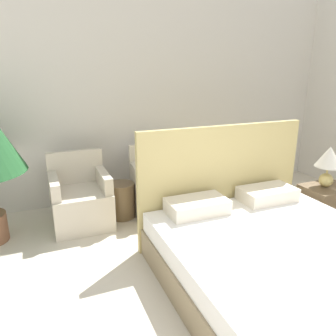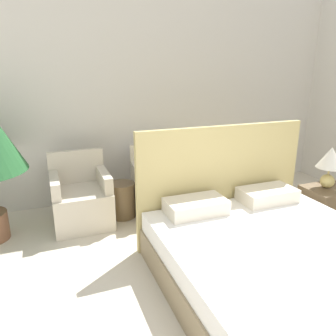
{
  "view_description": "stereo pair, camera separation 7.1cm",
  "coord_description": "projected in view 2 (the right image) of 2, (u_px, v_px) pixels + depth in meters",
  "views": [
    {
      "loc": [
        -1.56,
        -0.59,
        1.83
      ],
      "look_at": [
        -0.23,
        2.7,
        0.72
      ],
      "focal_mm": 35.0,
      "sensor_mm": 36.0,
      "label": 1
    },
    {
      "loc": [
        -1.5,
        -0.62,
        1.83
      ],
      "look_at": [
        -0.23,
        2.7,
        0.72
      ],
      "focal_mm": 35.0,
      "sensor_mm": 36.0,
      "label": 2
    }
  ],
  "objects": [
    {
      "name": "wall_back",
      "position": [
        155.0,
        95.0,
        4.58
      ],
      "size": [
        10.0,
        0.06,
        2.9
      ],
      "color": "silver",
      "rests_on": "ground_plane"
    },
    {
      "name": "bed",
      "position": [
        277.0,
        260.0,
        2.75
      ],
      "size": [
        1.89,
        2.13,
        1.25
      ],
      "color": "#8C7A5B",
      "rests_on": "ground_plane"
    },
    {
      "name": "side_table",
      "position": [
        122.0,
        200.0,
        4.11
      ],
      "size": [
        0.33,
        0.33,
        0.45
      ],
      "color": "brown",
      "rests_on": "ground_plane"
    },
    {
      "name": "nightstand",
      "position": [
        326.0,
        208.0,
        3.81
      ],
      "size": [
        0.54,
        0.42,
        0.5
      ],
      "color": "brown",
      "rests_on": "ground_plane"
    },
    {
      "name": "armchair_near_window_right",
      "position": [
        160.0,
        191.0,
        4.25
      ],
      "size": [
        0.73,
        0.73,
        0.85
      ],
      "rotation": [
        0.0,
        0.0,
        -0.1
      ],
      "color": "beige",
      "rests_on": "ground_plane"
    },
    {
      "name": "armchair_near_window_left",
      "position": [
        82.0,
        202.0,
        3.91
      ],
      "size": [
        0.67,
        0.67,
        0.85
      ],
      "rotation": [
        0.0,
        0.0,
        0.01
      ],
      "color": "beige",
      "rests_on": "ground_plane"
    },
    {
      "name": "table_lamp",
      "position": [
        330.0,
        161.0,
        3.65
      ],
      "size": [
        0.3,
        0.3,
        0.47
      ],
      "color": "tan",
      "rests_on": "nightstand"
    }
  ]
}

